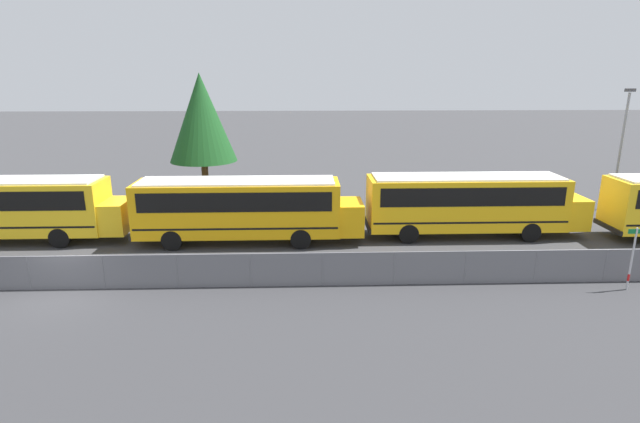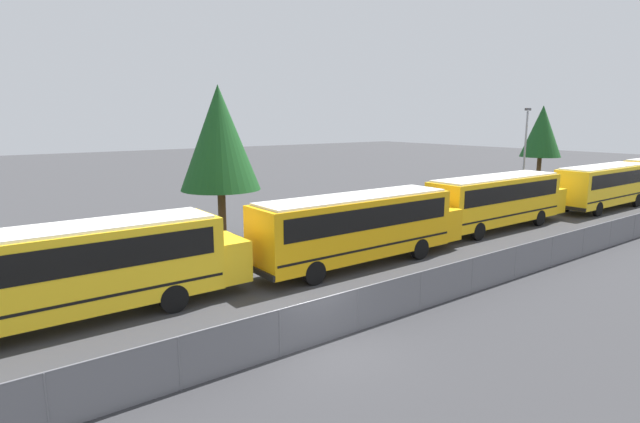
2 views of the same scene
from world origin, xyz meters
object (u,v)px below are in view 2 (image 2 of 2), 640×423
light_pole (525,151)px  school_bus_5 (498,198)px  tree_3 (542,131)px  school_bus_3 (73,266)px  school_bus_6 (606,183)px  school_bus_4 (360,223)px  tree_0 (219,138)px

light_pole → school_bus_5: bearing=-155.3°
light_pole → tree_3: bearing=23.3°
tree_3 → school_bus_5: bearing=-156.0°
school_bus_3 → school_bus_5: (24.65, 0.08, 0.00)m
light_pole → school_bus_6: bearing=-74.6°
school_bus_4 → tree_0: 9.31m
tree_0 → tree_3: bearing=3.8°
school_bus_6 → tree_0: bearing=164.6°
school_bus_6 → school_bus_3: bearing=178.9°
school_bus_3 → school_bus_6: 37.64m
school_bus_4 → tree_3: tree_3 is taller
school_bus_6 → tree_3: size_ratio=1.44×
school_bus_5 → school_bus_6: bearing=-3.4°
school_bus_6 → tree_3: 13.84m
school_bus_5 → tree_3: tree_3 is taller
school_bus_4 → school_bus_5: 12.26m
school_bus_6 → tree_0: 29.93m
school_bus_3 → school_bus_6: same height
school_bus_6 → school_bus_5: bearing=176.6°
tree_0 → school_bus_6: bearing=-15.4°
school_bus_4 → tree_3: size_ratio=1.44×
school_bus_3 → light_pole: 36.44m
school_bus_3 → school_bus_6: size_ratio=1.00×
school_bus_3 → tree_0: (9.01, 7.16, 3.87)m
school_bus_5 → school_bus_6: same height
school_bus_3 → light_pole: size_ratio=1.53×
school_bus_5 → light_pole: bearing=24.7°
school_bus_4 → school_bus_6: same height
school_bus_4 → school_bus_6: bearing=-0.2°
tree_0 → school_bus_3: bearing=-141.5°
school_bus_5 → light_pole: 12.67m
school_bus_5 → light_pole: size_ratio=1.53×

